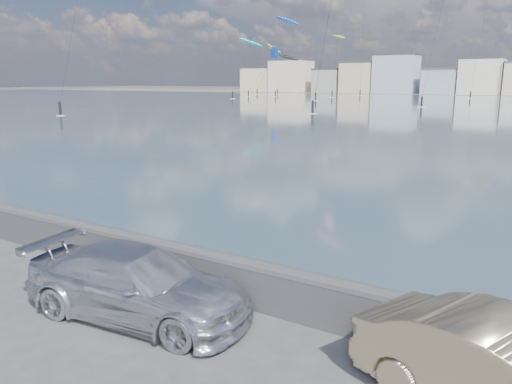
# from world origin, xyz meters

# --- Properties ---
(ground) EXTENTS (700.00, 700.00, 0.00)m
(ground) POSITION_xyz_m (0.00, 0.00, 0.00)
(ground) COLOR #333335
(ground) RESTS_ON ground
(seawall) EXTENTS (400.00, 0.36, 1.08)m
(seawall) POSITION_xyz_m (0.00, 2.70, 0.58)
(seawall) COLOR #28282B
(seawall) RESTS_ON ground
(car_silver) EXTENTS (5.11, 2.58, 1.42)m
(car_silver) POSITION_xyz_m (-0.02, 1.08, 0.71)
(car_silver) COLOR silver
(car_silver) RESTS_ON ground
(kitesurfer_3) EXTENTS (6.81, 13.67, 18.47)m
(kitesurfer_3) POSITION_xyz_m (-87.92, 157.54, 15.29)
(kitesurfer_3) COLOR #8CD826
(kitesurfer_3) RESTS_ON ground
(kitesurfer_4) EXTENTS (8.85, 12.92, 15.82)m
(kitesurfer_4) POSITION_xyz_m (-83.14, 156.73, 13.29)
(kitesurfer_4) COLOR black
(kitesurfer_4) RESTS_ON ground
(kitesurfer_8) EXTENTS (9.38, 12.50, 25.59)m
(kitesurfer_8) POSITION_xyz_m (-72.75, 138.99, 22.99)
(kitesurfer_8) COLOR blue
(kitesurfer_8) RESTS_ON ground
(kitesurfer_9) EXTENTS (6.49, 19.80, 15.80)m
(kitesurfer_9) POSITION_xyz_m (-76.26, 137.09, 13.22)
(kitesurfer_9) COLOR blue
(kitesurfer_9) RESTS_ON ground
(kitesurfer_10) EXTENTS (4.84, 13.77, 16.62)m
(kitesurfer_10) POSITION_xyz_m (-70.86, 115.06, 14.86)
(kitesurfer_10) COLOR #19BFBF
(kitesurfer_10) RESTS_ON ground
(kitesurfer_13) EXTENTS (7.92, 14.04, 19.06)m
(kitesurfer_13) POSITION_xyz_m (-56.02, 140.87, 17.55)
(kitesurfer_13) COLOR #8CD826
(kitesurfer_13) RESTS_ON ground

